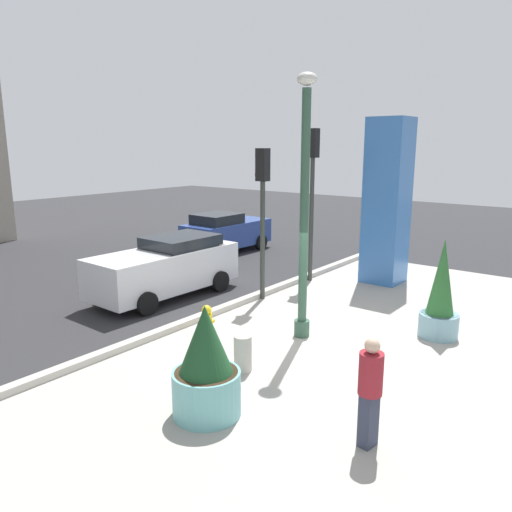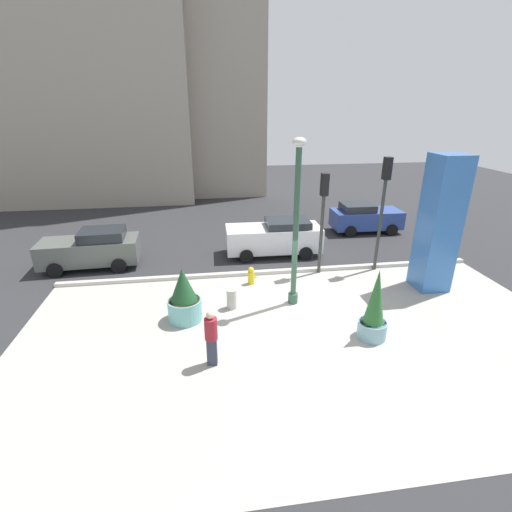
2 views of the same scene
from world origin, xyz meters
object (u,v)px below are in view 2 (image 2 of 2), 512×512
Objects in this scene: art_pillar_blue at (439,225)px; car_curb_east at (92,249)px; potted_plant_by_pillar at (374,310)px; fire_hydrant at (251,276)px; car_curb_west at (365,217)px; pedestrian_on_sidewalk at (310,240)px; concrete_bollard at (232,299)px; pedestrian_by_curb at (211,335)px; car_far_lane at (275,237)px; potted_plant_near_left at (184,298)px; traffic_light_corner at (323,208)px; traffic_light_far_side at (383,197)px; lamp_post at (296,229)px.

car_curb_east is (-13.89, 4.04, -1.76)m from art_pillar_blue.
fire_hydrant is (-3.27, 4.35, -0.61)m from potted_plant_by_pillar.
car_curb_east reaches higher than fire_hydrant.
car_curb_west is 2.37× the size of pedestrian_on_sidewalk.
concrete_bollard is 0.43× the size of pedestrian_by_curb.
pedestrian_by_curb is (5.09, -7.71, 0.09)m from car_curb_east.
car_curb_east is at bearing 158.10° from fire_hydrant.
fire_hydrant is 0.19× the size of car_curb_west.
fire_hydrant is 0.45× the size of pedestrian_on_sidewalk.
potted_plant_by_pillar is 12.36m from car_curb_east.
potted_plant_by_pillar reaches higher than car_far_lane.
potted_plant_near_left reaches higher than fire_hydrant.
car_curb_west is at bearing 68.08° from potted_plant_by_pillar.
potted_plant_near_left is 0.82× the size of potted_plant_by_pillar.
traffic_light_corner reaches higher than potted_plant_by_pillar.
concrete_bollard is 5.44m from traffic_light_corner.
potted_plant_by_pillar is 0.55× the size of car_curb_east.
car_curb_east is (-4.26, 5.20, 0.03)m from potted_plant_near_left.
traffic_light_corner is 1.01× the size of car_curb_east.
potted_plant_by_pillar is 5.07m from pedestrian_by_curb.
pedestrian_by_curb reaches higher than concrete_bollard.
traffic_light_corner is at bearing -91.61° from pedestrian_on_sidewalk.
potted_plant_near_left is 0.39× the size of traffic_light_far_side.
lamp_post is 10.01m from car_curb_west.
car_curb_west is (6.06, 7.70, -2.04)m from lamp_post.
concrete_bollard is 5.63m from car_far_lane.
potted_plant_by_pillar is 6.03m from traffic_light_far_side.
art_pillar_blue is 7.51m from fire_hydrant.
lamp_post is 3.37m from fire_hydrant.
potted_plant_by_pillar is (-3.78, -3.06, -1.65)m from art_pillar_blue.
lamp_post is 3.07m from traffic_light_corner.
fire_hydrant is at bearing 169.62° from art_pillar_blue.
traffic_light_far_side reaches higher than concrete_bollard.
fire_hydrant is at bearing -116.76° from car_far_lane.
pedestrian_on_sidewalk is at bearing 46.42° from concrete_bollard.
concrete_bollard is at bearing -116.81° from car_far_lane.
fire_hydrant is 7.40m from car_curb_east.
lamp_post is 3.09× the size of potted_plant_near_left.
traffic_light_corner is at bearing 12.90° from fire_hydrant.
potted_plant_near_left is 6.72m from car_curb_east.
traffic_light_corner reaches higher than pedestrian_on_sidewalk.
traffic_light_far_side is 12.92m from car_curb_east.
traffic_light_far_side is (5.67, 0.68, 2.92)m from fire_hydrant.
potted_plant_near_left reaches higher than car_curb_east.
art_pillar_blue is 5.66m from pedestrian_on_sidewalk.
traffic_light_far_side is 2.85× the size of pedestrian_by_curb.
traffic_light_far_side is 6.02m from car_curb_west.
car_far_lane is at bearing 67.58° from pedestrian_by_curb.
lamp_post is at bearing 127.33° from potted_plant_by_pillar.
concrete_bollard is at bearing -175.79° from art_pillar_blue.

